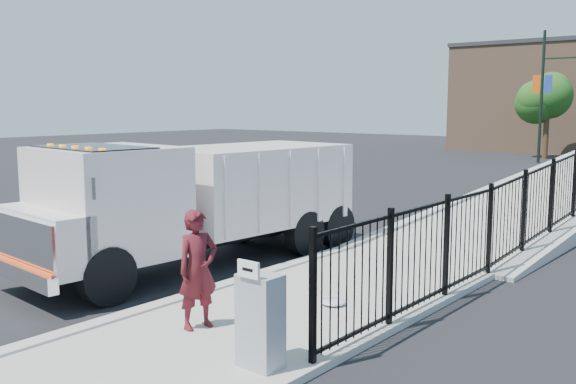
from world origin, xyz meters
The scene contains 11 objects.
ground centered at (0.00, 0.00, 0.00)m, with size 120.00×120.00×0.00m, color black.
sidewalk centered at (1.93, -2.00, 0.06)m, with size 3.55×12.00×0.12m, color #9E998E.
curb centered at (0.00, -2.00, 0.08)m, with size 0.30×12.00×0.16m, color #ADAAA3.
truck centered at (-1.92, 0.87, 1.57)m, with size 3.21×8.30×2.79m.
worker centered at (1.36, -2.01, 1.04)m, with size 0.67×0.44×1.84m, color #50131A.
utility_cabinet centered at (3.10, -2.54, 0.75)m, with size 0.55×0.40×1.25m, color gray.
arrow_sign centered at (3.10, -2.76, 1.48)m, with size 0.35×0.04×0.22m, color white.
debris centered at (2.33, 0.22, 0.17)m, with size 0.43×0.43×0.11m, color silver.
light_pole_0 centered at (-4.12, 31.75, 4.36)m, with size 3.77×0.22×8.00m.
tree_0 centered at (-5.08, 35.07, 3.97)m, with size 3.10×3.10×5.55m.
building centered at (-9.00, 44.00, 4.00)m, with size 10.00×10.00×8.00m, color #8C664C.
Camera 1 is at (8.46, -8.56, 3.54)m, focal length 40.00 mm.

